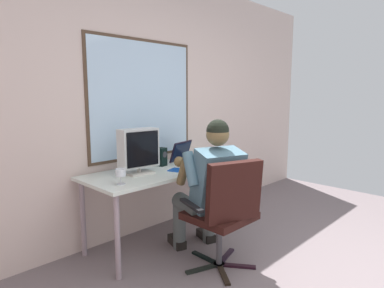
{
  "coord_description": "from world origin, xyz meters",
  "views": [
    {
      "loc": [
        -2.19,
        -0.37,
        1.45
      ],
      "look_at": [
        -0.12,
        1.67,
        1.01
      ],
      "focal_mm": 30.74,
      "sensor_mm": 36.0,
      "label": 1
    }
  ],
  "objects_px": {
    "person_seated": "(210,187)",
    "crt_monitor": "(139,149)",
    "office_chair": "(226,208)",
    "desk_speaker": "(162,157)",
    "desk": "(172,174)",
    "laptop": "(187,157)",
    "wine_glass": "(121,173)",
    "book_stack": "(218,157)",
    "cd_case": "(176,170)"
  },
  "relations": [
    {
      "from": "person_seated",
      "to": "crt_monitor",
      "type": "distance_m",
      "value": 0.73
    },
    {
      "from": "wine_glass",
      "to": "crt_monitor",
      "type": "bearing_deg",
      "value": 30.42
    },
    {
      "from": "crt_monitor",
      "to": "person_seated",
      "type": "bearing_deg",
      "value": -60.94
    },
    {
      "from": "office_chair",
      "to": "cd_case",
      "type": "distance_m",
      "value": 0.7
    },
    {
      "from": "desk_speaker",
      "to": "cd_case",
      "type": "xyz_separation_m",
      "value": [
        -0.04,
        -0.26,
        -0.09
      ]
    },
    {
      "from": "desk_speaker",
      "to": "cd_case",
      "type": "bearing_deg",
      "value": -97.82
    },
    {
      "from": "desk",
      "to": "crt_monitor",
      "type": "bearing_deg",
      "value": 177.72
    },
    {
      "from": "office_chair",
      "to": "desk_speaker",
      "type": "distance_m",
      "value": 0.98
    },
    {
      "from": "office_chair",
      "to": "desk_speaker",
      "type": "bearing_deg",
      "value": 82.93
    },
    {
      "from": "desk",
      "to": "cd_case",
      "type": "relative_size",
      "value": 10.1
    },
    {
      "from": "office_chair",
      "to": "desk_speaker",
      "type": "relative_size",
      "value": 5.1
    },
    {
      "from": "wine_glass",
      "to": "book_stack",
      "type": "bearing_deg",
      "value": 4.85
    },
    {
      "from": "book_stack",
      "to": "crt_monitor",
      "type": "bearing_deg",
      "value": 176.0
    },
    {
      "from": "person_seated",
      "to": "wine_glass",
      "type": "bearing_deg",
      "value": 148.47
    },
    {
      "from": "wine_glass",
      "to": "book_stack",
      "type": "distance_m",
      "value": 1.36
    },
    {
      "from": "desk_speaker",
      "to": "book_stack",
      "type": "distance_m",
      "value": 0.7
    },
    {
      "from": "desk_speaker",
      "to": "cd_case",
      "type": "relative_size",
      "value": 1.06
    },
    {
      "from": "wine_glass",
      "to": "desk_speaker",
      "type": "height_order",
      "value": "desk_speaker"
    },
    {
      "from": "crt_monitor",
      "to": "book_stack",
      "type": "height_order",
      "value": "crt_monitor"
    },
    {
      "from": "office_chair",
      "to": "crt_monitor",
      "type": "relative_size",
      "value": 2.28
    },
    {
      "from": "office_chair",
      "to": "wine_glass",
      "type": "height_order",
      "value": "office_chair"
    },
    {
      "from": "book_stack",
      "to": "cd_case",
      "type": "xyz_separation_m",
      "value": [
        -0.7,
        -0.07,
        -0.02
      ]
    },
    {
      "from": "laptop",
      "to": "crt_monitor",
      "type": "bearing_deg",
      "value": -177.51
    },
    {
      "from": "book_stack",
      "to": "laptop",
      "type": "bearing_deg",
      "value": 165.31
    },
    {
      "from": "person_seated",
      "to": "desk_speaker",
      "type": "xyz_separation_m",
      "value": [
        0.04,
        0.7,
        0.17
      ]
    },
    {
      "from": "book_stack",
      "to": "cd_case",
      "type": "distance_m",
      "value": 0.71
    },
    {
      "from": "laptop",
      "to": "wine_glass",
      "type": "height_order",
      "value": "laptop"
    },
    {
      "from": "office_chair",
      "to": "crt_monitor",
      "type": "height_order",
      "value": "crt_monitor"
    },
    {
      "from": "laptop",
      "to": "wine_glass",
      "type": "xyz_separation_m",
      "value": [
        -0.97,
        -0.22,
        0.03
      ]
    },
    {
      "from": "person_seated",
      "to": "laptop",
      "type": "relative_size",
      "value": 3.18
    },
    {
      "from": "desk_speaker",
      "to": "cd_case",
      "type": "height_order",
      "value": "desk_speaker"
    },
    {
      "from": "desk",
      "to": "laptop",
      "type": "distance_m",
      "value": 0.29
    },
    {
      "from": "office_chair",
      "to": "crt_monitor",
      "type": "xyz_separation_m",
      "value": [
        -0.25,
        0.82,
        0.42
      ]
    },
    {
      "from": "desk",
      "to": "laptop",
      "type": "relative_size",
      "value": 4.5
    },
    {
      "from": "cd_case",
      "to": "desk_speaker",
      "type": "bearing_deg",
      "value": 82.18
    },
    {
      "from": "cd_case",
      "to": "laptop",
      "type": "bearing_deg",
      "value": 28.54
    },
    {
      "from": "crt_monitor",
      "to": "wine_glass",
      "type": "bearing_deg",
      "value": -149.58
    },
    {
      "from": "desk",
      "to": "laptop",
      "type": "bearing_deg",
      "value": 9.5
    },
    {
      "from": "office_chair",
      "to": "wine_glass",
      "type": "relative_size",
      "value": 7.37
    },
    {
      "from": "office_chair",
      "to": "person_seated",
      "type": "xyz_separation_m",
      "value": [
        0.07,
        0.24,
        0.11
      ]
    },
    {
      "from": "laptop",
      "to": "cd_case",
      "type": "distance_m",
      "value": 0.37
    },
    {
      "from": "crt_monitor",
      "to": "desk_speaker",
      "type": "xyz_separation_m",
      "value": [
        0.37,
        0.12,
        -0.14
      ]
    },
    {
      "from": "wine_glass",
      "to": "desk_speaker",
      "type": "distance_m",
      "value": 0.75
    },
    {
      "from": "person_seated",
      "to": "wine_glass",
      "type": "height_order",
      "value": "person_seated"
    },
    {
      "from": "cd_case",
      "to": "book_stack",
      "type": "bearing_deg",
      "value": 5.96
    },
    {
      "from": "desk",
      "to": "person_seated",
      "type": "height_order",
      "value": "person_seated"
    },
    {
      "from": "office_chair",
      "to": "desk_speaker",
      "type": "xyz_separation_m",
      "value": [
        0.12,
        0.93,
        0.28
      ]
    },
    {
      "from": "office_chair",
      "to": "book_stack",
      "type": "distance_m",
      "value": 1.1
    },
    {
      "from": "wine_glass",
      "to": "desk_speaker",
      "type": "relative_size",
      "value": 0.69
    },
    {
      "from": "person_seated",
      "to": "book_stack",
      "type": "relative_size",
      "value": 6.77
    }
  ]
}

